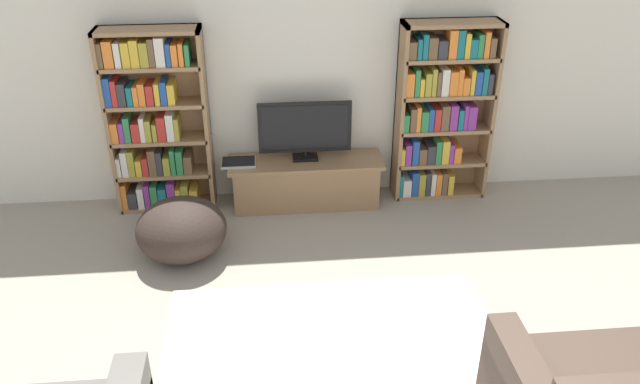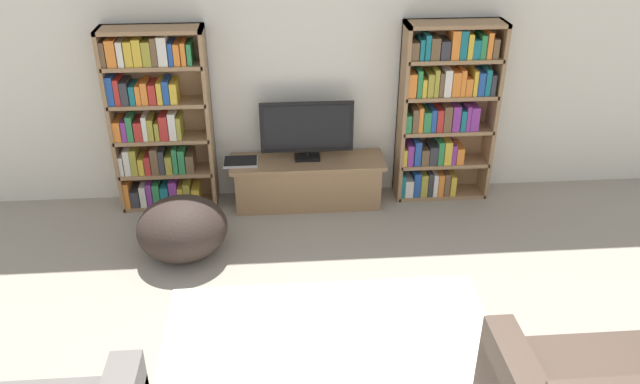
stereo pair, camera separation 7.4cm
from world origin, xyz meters
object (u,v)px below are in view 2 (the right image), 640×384
object	(u,v)px
bookshelf_right	(444,111)
tv_stand	(308,182)
television	(307,129)
bookshelf_left	(157,122)
beanbag_ottoman	(182,228)
laptop	(241,162)

from	to	relation	value
bookshelf_right	tv_stand	bearing A→B (deg)	-175.58
tv_stand	television	size ratio (longest dim) A/B	1.68
bookshelf_left	television	distance (m)	1.39
beanbag_ottoman	laptop	bearing A→B (deg)	59.01
bookshelf_right	laptop	world-z (taller)	bookshelf_right
bookshelf_right	beanbag_ottoman	world-z (taller)	bookshelf_right
bookshelf_left	television	xyz separation A→B (m)	(1.38, -0.07, -0.09)
bookshelf_right	television	world-z (taller)	bookshelf_right
tv_stand	beanbag_ottoman	world-z (taller)	beanbag_ottoman
bookshelf_left	bookshelf_right	bearing A→B (deg)	-0.01
tv_stand	laptop	xyz separation A→B (m)	(-0.63, -0.01, 0.24)
tv_stand	laptop	world-z (taller)	laptop
bookshelf_right	beanbag_ottoman	bearing A→B (deg)	-159.49
bookshelf_right	television	bearing A→B (deg)	-177.15
bookshelf_right	tv_stand	distance (m)	1.47
bookshelf_left	laptop	xyz separation A→B (m)	(0.75, -0.11, -0.38)
television	laptop	distance (m)	0.70
tv_stand	television	distance (m)	0.54
bookshelf_left	beanbag_ottoman	distance (m)	1.12
laptop	beanbag_ottoman	xyz separation A→B (m)	(-0.48, -0.79, -0.22)
bookshelf_right	laptop	distance (m)	1.99
bookshelf_right	bookshelf_left	bearing A→B (deg)	179.99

